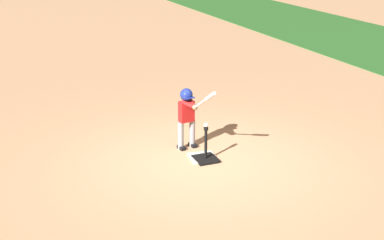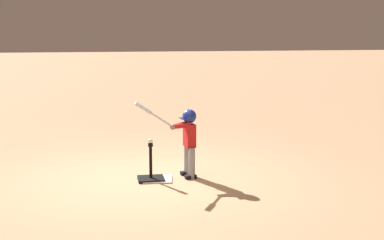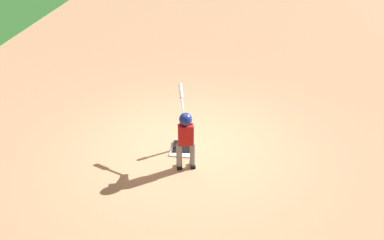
% 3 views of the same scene
% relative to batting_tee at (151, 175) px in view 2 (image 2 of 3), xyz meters
% --- Properties ---
extents(ground_plane, '(90.00, 90.00, 0.00)m').
position_rel_batting_tee_xyz_m(ground_plane, '(0.08, -0.05, -0.08)').
color(ground_plane, tan).
extents(home_plate, '(0.49, 0.49, 0.02)m').
position_rel_batting_tee_xyz_m(home_plate, '(-0.10, -0.00, -0.07)').
color(home_plate, white).
rests_on(home_plate, ground_plane).
extents(batting_tee, '(0.41, 0.37, 0.59)m').
position_rel_batting_tee_xyz_m(batting_tee, '(0.00, 0.00, 0.00)').
color(batting_tee, black).
rests_on(batting_tee, ground_plane).
extents(batter_child, '(0.98, 0.35, 1.25)m').
position_rel_batting_tee_xyz_m(batter_child, '(-0.59, -0.09, 0.61)').
color(batter_child, gray).
rests_on(batter_child, ground_plane).
extents(baseball, '(0.07, 0.07, 0.07)m').
position_rel_batting_tee_xyz_m(baseball, '(0.00, 0.00, 0.54)').
color(baseball, white).
rests_on(baseball, batting_tee).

